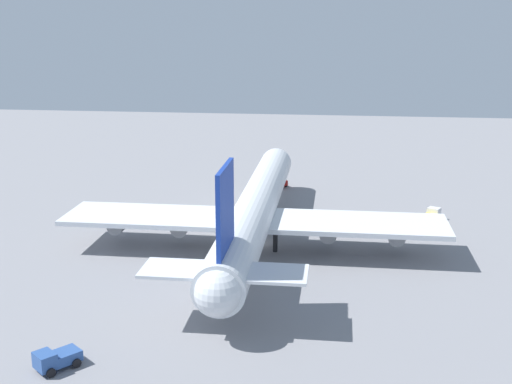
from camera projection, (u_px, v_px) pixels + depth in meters
The scene contains 6 objects.
ground_plane at pixel (256, 243), 102.80m from camera, with size 281.78×281.78×0.00m, color gray.
cargo_airplane at pixel (256, 209), 100.91m from camera, with size 70.44×56.59×18.24m.
maintenance_van at pixel (56, 359), 65.91m from camera, with size 4.80×4.52×2.11m.
cargo_loader at pixel (431, 216), 113.53m from camera, with size 5.60×4.26×2.10m.
catering_truck at pixel (276, 180), 137.86m from camera, with size 5.48×4.69×2.49m.
safety_cone_nose at pixel (262, 189), 133.45m from camera, with size 0.59×0.59×0.84m, color orange.
Camera 1 is at (-96.65, -12.05, 33.82)m, focal length 46.79 mm.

